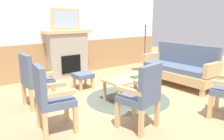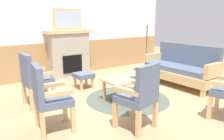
# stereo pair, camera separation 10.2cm
# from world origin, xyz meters

# --- Properties ---
(ground_plane) EXTENTS (14.00, 14.00, 0.00)m
(ground_plane) POSITION_xyz_m (0.00, 0.00, 0.00)
(ground_plane) COLOR tan
(wall_back) EXTENTS (7.20, 0.14, 2.70)m
(wall_back) POSITION_xyz_m (0.00, 2.60, 1.31)
(wall_back) COLOR white
(wall_back) RESTS_ON ground_plane
(fireplace) EXTENTS (1.30, 0.44, 1.28)m
(fireplace) POSITION_xyz_m (0.00, 2.35, 0.65)
(fireplace) COLOR #A39989
(fireplace) RESTS_ON ground_plane
(framed_picture) EXTENTS (0.80, 0.04, 0.56)m
(framed_picture) POSITION_xyz_m (0.00, 2.35, 1.56)
(framed_picture) COLOR tan
(framed_picture) RESTS_ON fireplace
(couch) EXTENTS (0.70, 1.80, 0.98)m
(couch) POSITION_xyz_m (1.78, -0.03, 0.40)
(couch) COLOR tan
(couch) RESTS_ON ground_plane
(coffee_table) EXTENTS (0.96, 0.56, 0.44)m
(coffee_table) POSITION_xyz_m (0.12, -0.01, 0.39)
(coffee_table) COLOR tan
(coffee_table) RESTS_ON ground_plane
(round_rug) EXTENTS (1.67, 1.67, 0.01)m
(round_rug) POSITION_xyz_m (0.12, -0.01, 0.00)
(round_rug) COLOR #4C564C
(round_rug) RESTS_ON ground_plane
(book_on_table) EXTENTS (0.19, 0.16, 0.03)m
(book_on_table) POSITION_xyz_m (0.25, -0.09, 0.46)
(book_on_table) COLOR #33663D
(book_on_table) RESTS_ON coffee_table
(footstool) EXTENTS (0.40, 0.40, 0.36)m
(footstool) POSITION_xyz_m (-0.23, 1.15, 0.28)
(footstool) COLOR tan
(footstool) RESTS_ON ground_plane
(armchair_near_fireplace) EXTENTS (0.55, 0.55, 0.98)m
(armchair_near_fireplace) POSITION_xyz_m (-1.61, -0.33, 0.54)
(armchair_near_fireplace) COLOR tan
(armchair_near_fireplace) RESTS_ON ground_plane
(armchair_by_window_left) EXTENTS (0.49, 0.49, 0.98)m
(armchair_by_window_left) POSITION_xyz_m (-1.47, 0.77, 0.54)
(armchair_by_window_left) COLOR tan
(armchair_by_window_left) RESTS_ON ground_plane
(armchair_front_center) EXTENTS (0.56, 0.56, 0.98)m
(armchair_front_center) POSITION_xyz_m (-0.54, -1.05, 0.54)
(armchair_front_center) COLOR tan
(armchair_front_center) RESTS_ON ground_plane
(floor_lamp_by_couch) EXTENTS (0.36, 0.36, 1.68)m
(floor_lamp_by_couch) POSITION_xyz_m (1.92, 1.27, 1.45)
(floor_lamp_by_couch) COLOR #332D28
(floor_lamp_by_couch) RESTS_ON ground_plane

